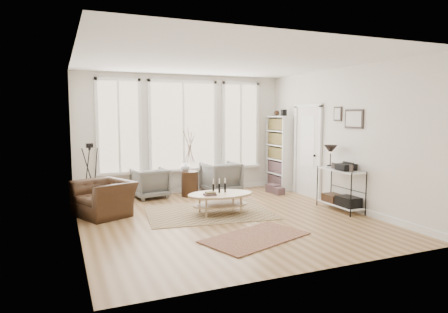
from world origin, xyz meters
name	(u,v)px	position (x,y,z in m)	size (l,w,h in m)	color
room	(227,142)	(0.02, 0.03, 1.43)	(5.50, 5.54, 2.90)	#A57F55
bay_window	(183,128)	(0.00, 2.71, 1.61)	(4.14, 0.12, 2.24)	#D2A985
door	(308,149)	(2.57, 1.15, 1.12)	(0.09, 1.06, 2.22)	silver
bookcase	(279,152)	(2.44, 2.23, 0.96)	(0.31, 0.85, 2.06)	white
low_shelf	(340,185)	(2.38, -0.30, 0.51)	(0.38, 1.08, 1.30)	white
wall_art	(350,118)	(2.58, -0.27, 1.88)	(0.04, 0.88, 0.44)	black
rug_main	(209,212)	(-0.15, 0.56, 0.01)	(2.41, 1.81, 0.01)	brown
rug_runner	(255,237)	(-0.04, -1.27, 0.01)	(1.67, 0.93, 0.01)	maroon
coffee_table	(220,198)	(0.01, 0.36, 0.32)	(1.31, 0.85, 0.59)	tan
armchair_left	(150,183)	(-0.92, 2.39, 0.35)	(0.74, 0.77, 0.70)	slate
armchair_right	(221,177)	(0.84, 2.33, 0.38)	(0.82, 0.84, 0.77)	slate
side_table	(190,163)	(-0.02, 2.20, 0.80)	(0.40, 0.40, 1.67)	#341F11
vase	(185,166)	(-0.08, 2.34, 0.71)	(0.23, 0.23, 0.24)	silver
accent_chair	(104,198)	(-2.09, 1.10, 0.34)	(0.90, 1.03, 0.67)	#341F11
tripod_camera	(91,177)	(-2.25, 2.14, 0.61)	(0.47, 0.47, 1.33)	black
book_stack_near	(273,188)	(2.05, 1.84, 0.10)	(0.24, 0.31, 0.20)	brown
book_stack_far	(279,191)	(2.05, 1.58, 0.08)	(0.21, 0.26, 0.17)	brown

